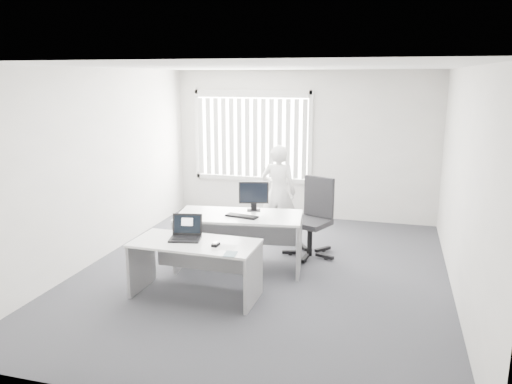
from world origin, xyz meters
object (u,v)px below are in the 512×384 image
(desk_near, at_px, (195,257))
(person, at_px, (279,192))
(monitor, at_px, (254,196))
(desk_far, at_px, (239,230))
(laptop, at_px, (185,229))
(office_chair, at_px, (312,231))

(desk_near, xyz_separation_m, person, (0.47, 2.49, 0.29))
(monitor, bearing_deg, desk_far, -131.23)
(desk_near, height_order, monitor, monitor)
(laptop, relative_size, monitor, 0.88)
(desk_far, relative_size, office_chair, 1.54)
(person, xyz_separation_m, monitor, (-0.09, -1.19, 0.21))
(person, height_order, monitor, person)
(desk_near, bearing_deg, desk_far, 77.66)
(monitor, bearing_deg, laptop, -127.84)
(desk_far, bearing_deg, office_chair, 35.06)
(laptop, bearing_deg, office_chair, 42.86)
(person, bearing_deg, office_chair, 136.99)
(office_chair, bearing_deg, person, 159.83)
(desk_far, xyz_separation_m, monitor, (0.13, 0.27, 0.43))
(desk_near, relative_size, laptop, 4.15)
(desk_far, xyz_separation_m, office_chair, (0.90, 0.84, -0.20))
(office_chair, height_order, person, person)
(person, relative_size, monitor, 3.75)
(desk_near, bearing_deg, person, 80.51)
(desk_near, distance_m, person, 2.55)
(desk_near, xyz_separation_m, laptop, (-0.15, 0.04, 0.34))
(office_chair, height_order, laptop, office_chair)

